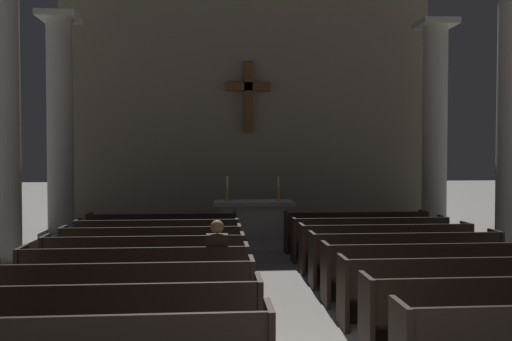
{
  "coord_description": "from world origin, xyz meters",
  "views": [
    {
      "loc": [
        -1.11,
        -4.86,
        2.3
      ],
      "look_at": [
        0.0,
        9.0,
        1.87
      ],
      "focal_mm": 38.51,
      "sensor_mm": 36.0,
      "label": 1
    }
  ],
  "objects_px": {
    "pew_right_row_8": "(356,231)",
    "candlestick_right": "(278,193)",
    "pew_left_row_4": "(136,277)",
    "column_left_third": "(60,130)",
    "lone_worshipper": "(217,261)",
    "pew_left_row_2": "(107,324)",
    "altar": "(253,218)",
    "pew_right_row_3": "(464,290)",
    "candlestick_left": "(227,193)",
    "pew_left_row_6": "(152,251)",
    "column_left_second": "(2,121)",
    "pew_right_row_2": "(508,314)",
    "pew_right_row_4": "(431,272)",
    "pew_right_row_7": "(369,239)",
    "pew_left_row_7": "(158,241)",
    "column_right_third": "(435,131)",
    "pew_left_row_5": "(145,263)",
    "pew_right_row_6": "(386,248)",
    "pew_right_row_5": "(406,259)",
    "pew_left_row_3": "(123,297)",
    "pew_left_row_8": "(163,234)"
  },
  "relations": [
    {
      "from": "pew_right_row_8",
      "to": "candlestick_right",
      "type": "distance_m",
      "value": 2.93
    },
    {
      "from": "pew_left_row_4",
      "to": "column_left_third",
      "type": "xyz_separation_m",
      "value": [
        -2.93,
        6.95,
        2.45
      ]
    },
    {
      "from": "lone_worshipper",
      "to": "column_left_third",
      "type": "bearing_deg",
      "value": 120.85
    },
    {
      "from": "pew_left_row_2",
      "to": "altar",
      "type": "distance_m",
      "value": 9.27
    },
    {
      "from": "pew_right_row_3",
      "to": "candlestick_left",
      "type": "bearing_deg",
      "value": 110.41
    },
    {
      "from": "pew_left_row_6",
      "to": "lone_worshipper",
      "type": "xyz_separation_m",
      "value": [
        1.2,
        -2.17,
        0.22
      ]
    },
    {
      "from": "pew_left_row_6",
      "to": "column_left_second",
      "type": "bearing_deg",
      "value": 167.31
    },
    {
      "from": "altar",
      "to": "pew_left_row_2",
      "type": "bearing_deg",
      "value": -103.96
    },
    {
      "from": "pew_left_row_4",
      "to": "pew_right_row_2",
      "type": "distance_m",
      "value": 4.99
    },
    {
      "from": "pew_right_row_4",
      "to": "pew_right_row_7",
      "type": "height_order",
      "value": "same"
    },
    {
      "from": "pew_left_row_2",
      "to": "pew_left_row_7",
      "type": "height_order",
      "value": "same"
    },
    {
      "from": "column_right_third",
      "to": "candlestick_left",
      "type": "distance_m",
      "value": 6.11
    },
    {
      "from": "pew_left_row_5",
      "to": "column_right_third",
      "type": "bearing_deg",
      "value": 38.31
    },
    {
      "from": "pew_left_row_2",
      "to": "pew_left_row_5",
      "type": "xyz_separation_m",
      "value": [
        0.0,
        3.31,
        0.0
      ]
    },
    {
      "from": "column_left_third",
      "to": "pew_right_row_6",
      "type": "bearing_deg",
      "value": -32.67
    },
    {
      "from": "column_right_third",
      "to": "candlestick_left",
      "type": "relative_size",
      "value": 8.98
    },
    {
      "from": "pew_right_row_4",
      "to": "pew_right_row_5",
      "type": "bearing_deg",
      "value": 90.0
    },
    {
      "from": "pew_right_row_8",
      "to": "column_right_third",
      "type": "relative_size",
      "value": 0.55
    },
    {
      "from": "pew_left_row_3",
      "to": "pew_left_row_6",
      "type": "xyz_separation_m",
      "value": [
        0.0,
        3.31,
        0.0
      ]
    },
    {
      "from": "pew_left_row_5",
      "to": "column_left_second",
      "type": "xyz_separation_m",
      "value": [
        -2.93,
        1.76,
        2.45
      ]
    },
    {
      "from": "pew_right_row_3",
      "to": "column_left_third",
      "type": "height_order",
      "value": "column_left_third"
    },
    {
      "from": "pew_left_row_5",
      "to": "pew_right_row_5",
      "type": "xyz_separation_m",
      "value": [
        4.47,
        0.0,
        0.0
      ]
    },
    {
      "from": "pew_left_row_6",
      "to": "pew_left_row_3",
      "type": "bearing_deg",
      "value": -90.0
    },
    {
      "from": "pew_left_row_3",
      "to": "pew_left_row_8",
      "type": "height_order",
      "value": "same"
    },
    {
      "from": "pew_left_row_6",
      "to": "pew_right_row_3",
      "type": "bearing_deg",
      "value": -36.47
    },
    {
      "from": "pew_left_row_5",
      "to": "pew_right_row_5",
      "type": "relative_size",
      "value": 1.0
    },
    {
      "from": "pew_right_row_4",
      "to": "column_left_second",
      "type": "xyz_separation_m",
      "value": [
        -7.41,
        2.87,
        2.45
      ]
    },
    {
      "from": "pew_left_row_7",
      "to": "column_left_third",
      "type": "xyz_separation_m",
      "value": [
        -2.93,
        3.65,
        2.45
      ]
    },
    {
      "from": "pew_right_row_6",
      "to": "candlestick_left",
      "type": "height_order",
      "value": "candlestick_left"
    },
    {
      "from": "pew_left_row_8",
      "to": "pew_left_row_6",
      "type": "bearing_deg",
      "value": -90.0
    },
    {
      "from": "column_left_second",
      "to": "column_right_third",
      "type": "xyz_separation_m",
      "value": [
        10.34,
        4.09,
        0.0
      ]
    },
    {
      "from": "pew_left_row_2",
      "to": "column_right_third",
      "type": "relative_size",
      "value": 0.55
    },
    {
      "from": "pew_left_row_2",
      "to": "pew_left_row_3",
      "type": "xyz_separation_m",
      "value": [
        0.0,
        1.1,
        0.0
      ]
    },
    {
      "from": "pew_right_row_2",
      "to": "column_left_third",
      "type": "relative_size",
      "value": 0.55
    },
    {
      "from": "pew_left_row_8",
      "to": "pew_right_row_5",
      "type": "height_order",
      "value": "same"
    },
    {
      "from": "candlestick_right",
      "to": "lone_worshipper",
      "type": "height_order",
      "value": "candlestick_right"
    },
    {
      "from": "pew_right_row_8",
      "to": "pew_left_row_8",
      "type": "bearing_deg",
      "value": 180.0
    },
    {
      "from": "pew_right_row_2",
      "to": "pew_right_row_4",
      "type": "bearing_deg",
      "value": 90.0
    },
    {
      "from": "pew_left_row_3",
      "to": "column_right_third",
      "type": "relative_size",
      "value": 0.55
    },
    {
      "from": "altar",
      "to": "lone_worshipper",
      "type": "xyz_separation_m",
      "value": [
        -1.04,
        -6.75,
        0.16
      ]
    },
    {
      "from": "pew_right_row_6",
      "to": "pew_left_row_6",
      "type": "bearing_deg",
      "value": 180.0
    },
    {
      "from": "pew_right_row_4",
      "to": "pew_right_row_7",
      "type": "bearing_deg",
      "value": 90.0
    },
    {
      "from": "column_left_third",
      "to": "pew_right_row_4",
      "type": "bearing_deg",
      "value": -43.2
    },
    {
      "from": "pew_right_row_3",
      "to": "pew_right_row_8",
      "type": "height_order",
      "value": "same"
    },
    {
      "from": "pew_left_row_7",
      "to": "pew_right_row_3",
      "type": "bearing_deg",
      "value": -44.58
    },
    {
      "from": "pew_right_row_5",
      "to": "column_left_second",
      "type": "distance_m",
      "value": 8.0
    },
    {
      "from": "pew_left_row_4",
      "to": "pew_right_row_3",
      "type": "bearing_deg",
      "value": -13.84
    },
    {
      "from": "candlestick_right",
      "to": "pew_left_row_4",
      "type": "bearing_deg",
      "value": -113.39
    },
    {
      "from": "pew_left_row_7",
      "to": "column_left_third",
      "type": "height_order",
      "value": "column_left_third"
    },
    {
      "from": "pew_right_row_5",
      "to": "candlestick_right",
      "type": "relative_size",
      "value": 4.96
    }
  ]
}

